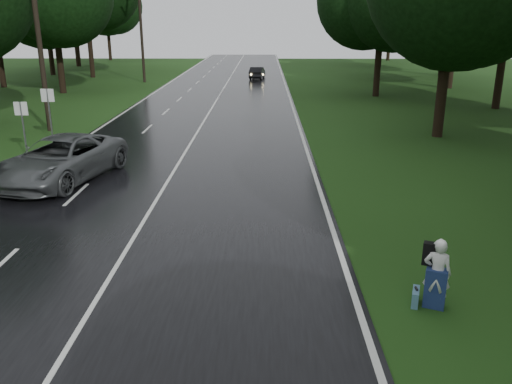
% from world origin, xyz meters
% --- Properties ---
extents(ground, '(160.00, 160.00, 0.00)m').
position_xyz_m(ground, '(0.00, 0.00, 0.00)').
color(ground, '#1C4013').
rests_on(ground, ground).
extents(road, '(12.00, 140.00, 0.04)m').
position_xyz_m(road, '(0.00, 20.00, 0.02)').
color(road, black).
rests_on(road, ground).
extents(lane_center, '(0.12, 140.00, 0.01)m').
position_xyz_m(lane_center, '(0.00, 20.00, 0.04)').
color(lane_center, silver).
rests_on(lane_center, road).
extents(grey_car, '(4.20, 6.61, 1.70)m').
position_xyz_m(grey_car, '(-4.10, 9.72, 0.89)').
color(grey_car, '#4E5153').
rests_on(grey_car, road).
extents(far_car, '(1.75, 3.90, 1.24)m').
position_xyz_m(far_car, '(2.99, 47.79, 0.66)').
color(far_car, black).
rests_on(far_car, road).
extents(hitchhiker, '(0.69, 0.67, 1.61)m').
position_xyz_m(hitchhiker, '(7.47, 0.46, 0.75)').
color(hitchhiker, silver).
rests_on(hitchhiker, ground).
extents(suitcase, '(0.30, 0.52, 0.36)m').
position_xyz_m(suitcase, '(7.09, 0.54, 0.18)').
color(suitcase, teal).
rests_on(suitcase, ground).
extents(utility_pole_mid, '(1.80, 0.28, 9.92)m').
position_xyz_m(utility_pole_mid, '(-8.50, 19.62, 0.00)').
color(utility_pole_mid, black).
rests_on(utility_pole_mid, ground).
extents(utility_pole_far, '(1.80, 0.28, 10.17)m').
position_xyz_m(utility_pole_far, '(-8.50, 44.49, 0.00)').
color(utility_pole_far, black).
rests_on(utility_pole_far, ground).
extents(road_sign_a, '(0.61, 0.10, 2.53)m').
position_xyz_m(road_sign_a, '(-7.20, 13.59, 0.00)').
color(road_sign_a, white).
rests_on(road_sign_a, ground).
extents(road_sign_b, '(0.65, 0.10, 2.73)m').
position_xyz_m(road_sign_b, '(-7.20, 16.68, 0.00)').
color(road_sign_b, white).
rests_on(road_sign_b, ground).
extents(tree_left_e, '(9.26, 9.26, 14.48)m').
position_xyz_m(tree_left_e, '(-13.73, 35.97, 0.00)').
color(tree_left_e, black).
rests_on(tree_left_e, ground).
extents(tree_left_f, '(11.41, 11.41, 17.83)m').
position_xyz_m(tree_left_f, '(-15.29, 49.27, 0.00)').
color(tree_left_f, black).
rests_on(tree_left_f, ground).
extents(tree_right_d, '(8.84, 8.84, 13.81)m').
position_xyz_m(tree_right_d, '(13.14, 18.37, 0.00)').
color(tree_right_d, black).
rests_on(tree_right_d, ground).
extents(tree_right_e, '(8.76, 8.76, 13.69)m').
position_xyz_m(tree_right_e, '(13.03, 34.37, 0.00)').
color(tree_right_e, black).
rests_on(tree_right_e, ground).
extents(tree_right_f, '(10.53, 10.53, 16.46)m').
position_xyz_m(tree_right_f, '(16.03, 48.25, 0.00)').
color(tree_right_f, black).
rests_on(tree_right_f, ground).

